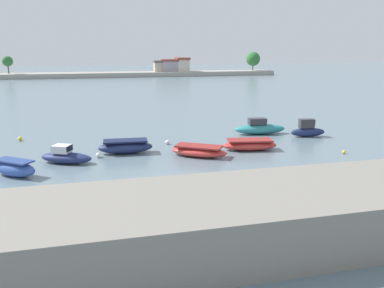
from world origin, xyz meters
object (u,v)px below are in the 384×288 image
object	(u,v)px
moored_boat_2	(126,147)
moored_boat_4	(250,145)
moored_boat_5	(260,128)
moored_boat_6	(308,130)
moored_boat_3	(199,151)
mooring_buoy_1	(344,152)
mooring_buoy_0	(167,142)
moored_boat_0	(15,168)
mooring_buoy_2	(20,139)
mooring_buoy_3	(98,155)
moored_boat_1	(66,157)

from	to	relation	value
moored_boat_2	moored_boat_4	world-z (taller)	moored_boat_2
moored_boat_2	moored_boat_5	world-z (taller)	moored_boat_5
moored_boat_2	moored_boat_6	xyz separation A→B (m)	(18.76, 2.13, 0.11)
moored_boat_3	mooring_buoy_1	distance (m)	12.61
moored_boat_5	mooring_buoy_1	size ratio (longest dim) A/B	18.03
moored_boat_3	moored_boat_4	distance (m)	5.09
mooring_buoy_0	moored_boat_0	bearing A→B (deg)	-151.06
mooring_buoy_0	moored_boat_3	bearing A→B (deg)	-69.84
moored_boat_5	mooring_buoy_0	world-z (taller)	moored_boat_5
moored_boat_3	moored_boat_4	size ratio (longest dim) A/B	0.99
mooring_buoy_1	mooring_buoy_2	distance (m)	30.51
mooring_buoy_1	mooring_buoy_3	bearing A→B (deg)	169.46
moored_boat_0	moored_boat_3	xyz separation A→B (m)	(14.07, 1.94, -0.13)
moored_boat_3	mooring_buoy_2	xyz separation A→B (m)	(-15.63, 9.83, -0.24)
moored_boat_5	moored_boat_3	bearing A→B (deg)	-135.21
moored_boat_4	moored_boat_5	size ratio (longest dim) A/B	0.92
moored_boat_4	mooring_buoy_0	size ratio (longest dim) A/B	12.44
moored_boat_1	moored_boat_2	world-z (taller)	moored_boat_1
moored_boat_3	mooring_buoy_2	size ratio (longest dim) A/B	11.90
moored_boat_2	moored_boat_5	size ratio (longest dim) A/B	0.85
moored_boat_5	mooring_buoy_0	xyz separation A→B (m)	(-10.37, -2.23, -0.41)
mooring_buoy_0	mooring_buoy_3	size ratio (longest dim) A/B	0.99
moored_boat_1	moored_boat_5	distance (m)	20.39
moored_boat_5	mooring_buoy_1	bearing A→B (deg)	-62.46
moored_boat_3	mooring_buoy_0	world-z (taller)	moored_boat_3
moored_boat_0	mooring_buoy_3	bearing A→B (deg)	69.01
moored_boat_5	mooring_buoy_2	xyz separation A→B (m)	(-24.22, 2.74, -0.41)
moored_boat_1	moored_boat_4	bearing A→B (deg)	26.04
moored_boat_1	moored_boat_5	bearing A→B (deg)	43.08
moored_boat_1	mooring_buoy_2	world-z (taller)	moored_boat_1
moored_boat_6	mooring_buoy_3	size ratio (longest dim) A/B	8.89
moored_boat_1	moored_boat_4	world-z (taller)	moored_boat_1
moored_boat_3	moored_boat_6	distance (m)	13.70
moored_boat_5	moored_boat_2	bearing A→B (deg)	-157.40
moored_boat_0	moored_boat_3	world-z (taller)	moored_boat_0
moored_boat_0	moored_boat_4	distance (m)	19.28
moored_boat_4	mooring_buoy_1	distance (m)	8.10
moored_boat_4	mooring_buoy_0	bearing A→B (deg)	159.94
moored_boat_6	moored_boat_2	bearing A→B (deg)	-166.81
moored_boat_4	mooring_buoy_2	distance (m)	22.42
mooring_buoy_3	moored_boat_3	bearing A→B (deg)	-11.13
mooring_buoy_3	moored_boat_6	bearing A→B (deg)	8.29
moored_boat_0	mooring_buoy_0	distance (m)	14.04
moored_boat_1	moored_boat_5	world-z (taller)	moored_boat_5
moored_boat_1	mooring_buoy_1	xyz separation A→B (m)	(23.15, -2.85, -0.37)
moored_boat_0	mooring_buoy_2	xyz separation A→B (m)	(-1.56, 11.76, -0.37)
moored_boat_3	mooring_buoy_2	world-z (taller)	moored_boat_3
moored_boat_2	mooring_buoy_1	xyz separation A→B (m)	(18.30, -4.79, -0.41)
mooring_buoy_1	mooring_buoy_2	bearing A→B (deg)	156.74
mooring_buoy_3	moored_boat_4	bearing A→B (deg)	-2.59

